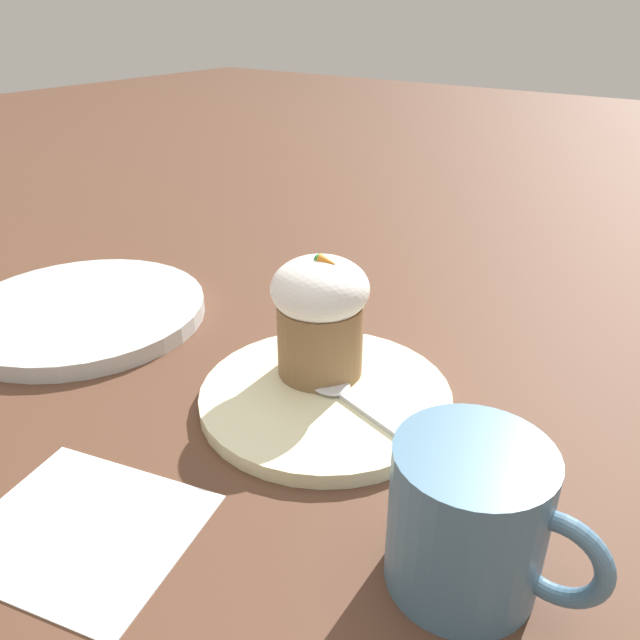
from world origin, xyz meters
TOP-DOWN VIEW (x-y plane):
  - ground_plane at (0.00, 0.00)m, footprint 4.00×4.00m
  - dessert_plate at (0.00, 0.00)m, footprint 0.21×0.21m
  - carrot_cake at (-0.02, 0.02)m, footprint 0.08×0.08m
  - spoon at (0.02, 0.00)m, footprint 0.10×0.05m
  - coffee_cup at (0.17, -0.10)m, footprint 0.12×0.09m
  - side_plate at (-0.29, -0.02)m, footprint 0.25×0.25m
  - paper_napkin at (-0.04, -0.20)m, footprint 0.16×0.15m

SIDE VIEW (x-z plane):
  - ground_plane at x=0.00m, z-range 0.00..0.00m
  - paper_napkin at x=-0.04m, z-range 0.00..0.00m
  - dessert_plate at x=0.00m, z-range 0.00..0.01m
  - side_plate at x=-0.29m, z-range 0.00..0.02m
  - spoon at x=0.02m, z-range 0.01..0.02m
  - coffee_cup at x=0.17m, z-range 0.00..0.09m
  - carrot_cake at x=-0.02m, z-range 0.01..0.12m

